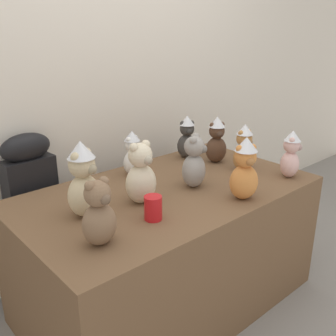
{
  "coord_description": "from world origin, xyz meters",
  "views": [
    {
      "loc": [
        -1.24,
        -1.16,
        1.51
      ],
      "look_at": [
        0.0,
        0.25,
        0.82
      ],
      "focal_mm": 41.64,
      "sensor_mm": 36.0,
      "label": 1
    }
  ],
  "objects_px": {
    "teddy_bear_mocha": "(99,214)",
    "teddy_bear_cocoa": "(216,140)",
    "display_table": "(168,247)",
    "teddy_bear_cream": "(141,175)",
    "teddy_bear_snow": "(133,154)",
    "teddy_bear_charcoal": "(187,137)",
    "instrument_case": "(35,216)",
    "teddy_bear_ginger": "(245,169)",
    "teddy_bear_ash": "(194,163)",
    "teddy_bear_blush": "(291,155)",
    "teddy_bear_sand": "(83,180)",
    "party_cup_red": "(153,208)",
    "teddy_bear_caramel": "(244,148)"
  },
  "relations": [
    {
      "from": "teddy_bear_mocha",
      "to": "teddy_bear_cocoa",
      "type": "height_order",
      "value": "teddy_bear_cocoa"
    },
    {
      "from": "display_table",
      "to": "teddy_bear_cream",
      "type": "relative_size",
      "value": 5.1
    },
    {
      "from": "display_table",
      "to": "teddy_bear_cocoa",
      "type": "xyz_separation_m",
      "value": [
        0.51,
        0.13,
        0.49
      ]
    },
    {
      "from": "teddy_bear_snow",
      "to": "teddy_bear_charcoal",
      "type": "relative_size",
      "value": 0.94
    },
    {
      "from": "teddy_bear_snow",
      "to": "teddy_bear_mocha",
      "type": "xyz_separation_m",
      "value": [
        -0.55,
        -0.52,
        0.0
      ]
    },
    {
      "from": "teddy_bear_mocha",
      "to": "teddy_bear_charcoal",
      "type": "bearing_deg",
      "value": 23.39
    },
    {
      "from": "instrument_case",
      "to": "teddy_bear_mocha",
      "type": "distance_m",
      "value": 0.88
    },
    {
      "from": "teddy_bear_snow",
      "to": "teddy_bear_cream",
      "type": "relative_size",
      "value": 0.85
    },
    {
      "from": "teddy_bear_ginger",
      "to": "teddy_bear_charcoal",
      "type": "xyz_separation_m",
      "value": [
        0.24,
        0.65,
        -0.02
      ]
    },
    {
      "from": "teddy_bear_snow",
      "to": "teddy_bear_ash",
      "type": "bearing_deg",
      "value": -83.64
    },
    {
      "from": "instrument_case",
      "to": "teddy_bear_snow",
      "type": "distance_m",
      "value": 0.66
    },
    {
      "from": "teddy_bear_ash",
      "to": "teddy_bear_cocoa",
      "type": "xyz_separation_m",
      "value": [
        0.38,
        0.19,
        0.01
      ]
    },
    {
      "from": "instrument_case",
      "to": "teddy_bear_blush",
      "type": "xyz_separation_m",
      "value": [
        1.14,
        -0.9,
        0.34
      ]
    },
    {
      "from": "teddy_bear_mocha",
      "to": "teddy_bear_cocoa",
      "type": "bearing_deg",
      "value": 13.22
    },
    {
      "from": "teddy_bear_cocoa",
      "to": "teddy_bear_ash",
      "type": "bearing_deg",
      "value": -129.2
    },
    {
      "from": "display_table",
      "to": "teddy_bear_sand",
      "type": "bearing_deg",
      "value": 176.75
    },
    {
      "from": "teddy_bear_mocha",
      "to": "teddy_bear_snow",
      "type": "bearing_deg",
      "value": 38.39
    },
    {
      "from": "teddy_bear_mocha",
      "to": "instrument_case",
      "type": "bearing_deg",
      "value": 80.81
    },
    {
      "from": "teddy_bear_cream",
      "to": "teddy_bear_charcoal",
      "type": "height_order",
      "value": "teddy_bear_cream"
    },
    {
      "from": "teddy_bear_ash",
      "to": "teddy_bear_mocha",
      "type": "height_order",
      "value": "teddy_bear_ash"
    },
    {
      "from": "instrument_case",
      "to": "teddy_bear_sand",
      "type": "bearing_deg",
      "value": -90.81
    },
    {
      "from": "teddy_bear_mocha",
      "to": "teddy_bear_charcoal",
      "type": "relative_size",
      "value": 1.0
    },
    {
      "from": "teddy_bear_cream",
      "to": "teddy_bear_charcoal",
      "type": "distance_m",
      "value": 0.73
    },
    {
      "from": "teddy_bear_cocoa",
      "to": "party_cup_red",
      "type": "xyz_separation_m",
      "value": [
        -0.78,
        -0.34,
        -0.09
      ]
    },
    {
      "from": "teddy_bear_caramel",
      "to": "party_cup_red",
      "type": "distance_m",
      "value": 0.81
    },
    {
      "from": "teddy_bear_ash",
      "to": "teddy_bear_charcoal",
      "type": "bearing_deg",
      "value": 16.95
    },
    {
      "from": "teddy_bear_ash",
      "to": "teddy_bear_cream",
      "type": "distance_m",
      "value": 0.33
    },
    {
      "from": "teddy_bear_charcoal",
      "to": "teddy_bear_sand",
      "type": "bearing_deg",
      "value": -135.7
    },
    {
      "from": "teddy_bear_cocoa",
      "to": "teddy_bear_charcoal",
      "type": "bearing_deg",
      "value": 136.04
    },
    {
      "from": "display_table",
      "to": "teddy_bear_blush",
      "type": "bearing_deg",
      "value": -26.41
    },
    {
      "from": "teddy_bear_blush",
      "to": "party_cup_red",
      "type": "distance_m",
      "value": 0.92
    },
    {
      "from": "teddy_bear_cocoa",
      "to": "teddy_bear_cream",
      "type": "height_order",
      "value": "teddy_bear_cream"
    },
    {
      "from": "instrument_case",
      "to": "teddy_bear_ginger",
      "type": "height_order",
      "value": "teddy_bear_ginger"
    },
    {
      "from": "teddy_bear_cocoa",
      "to": "teddy_bear_sand",
      "type": "bearing_deg",
      "value": -149.31
    },
    {
      "from": "teddy_bear_blush",
      "to": "teddy_bear_snow",
      "type": "height_order",
      "value": "teddy_bear_blush"
    },
    {
      "from": "teddy_bear_snow",
      "to": "teddy_bear_cocoa",
      "type": "distance_m",
      "value": 0.55
    },
    {
      "from": "instrument_case",
      "to": "party_cup_red",
      "type": "relative_size",
      "value": 8.88
    },
    {
      "from": "teddy_bear_caramel",
      "to": "teddy_bear_ash",
      "type": "xyz_separation_m",
      "value": [
        -0.4,
        0.01,
        -0.0
      ]
    },
    {
      "from": "teddy_bear_charcoal",
      "to": "display_table",
      "type": "bearing_deg",
      "value": -117.64
    },
    {
      "from": "teddy_bear_cocoa",
      "to": "party_cup_red",
      "type": "height_order",
      "value": "teddy_bear_cocoa"
    },
    {
      "from": "teddy_bear_mocha",
      "to": "teddy_bear_charcoal",
      "type": "height_order",
      "value": "same"
    },
    {
      "from": "teddy_bear_ash",
      "to": "teddy_bear_cream",
      "type": "height_order",
      "value": "teddy_bear_cream"
    },
    {
      "from": "teddy_bear_ash",
      "to": "teddy_bear_charcoal",
      "type": "xyz_separation_m",
      "value": [
        0.31,
        0.37,
        0.0
      ]
    },
    {
      "from": "teddy_bear_mocha",
      "to": "party_cup_red",
      "type": "height_order",
      "value": "teddy_bear_mocha"
    },
    {
      "from": "instrument_case",
      "to": "teddy_bear_snow",
      "type": "relative_size",
      "value": 3.75
    },
    {
      "from": "display_table",
      "to": "teddy_bear_ash",
      "type": "distance_m",
      "value": 0.5
    },
    {
      "from": "teddy_bear_ginger",
      "to": "teddy_bear_mocha",
      "type": "height_order",
      "value": "teddy_bear_ginger"
    },
    {
      "from": "instrument_case",
      "to": "teddy_bear_ash",
      "type": "bearing_deg",
      "value": -48.88
    },
    {
      "from": "teddy_bear_blush",
      "to": "teddy_bear_cocoa",
      "type": "distance_m",
      "value": 0.46
    },
    {
      "from": "display_table",
      "to": "teddy_bear_blush",
      "type": "height_order",
      "value": "teddy_bear_blush"
    }
  ]
}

